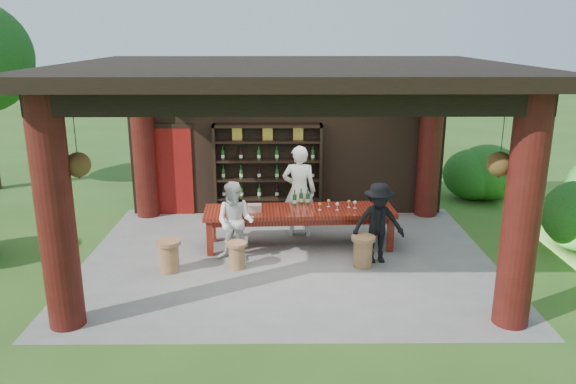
{
  "coord_description": "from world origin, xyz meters",
  "views": [
    {
      "loc": [
        -0.08,
        -9.58,
        4.0
      ],
      "look_at": [
        0.0,
        0.4,
        1.15
      ],
      "focal_mm": 35.0,
      "sensor_mm": 36.0,
      "label": 1
    }
  ],
  "objects_px": {
    "stool_near_right": "(363,251)",
    "stool_far_left": "(169,255)",
    "guest_woman": "(235,222)",
    "guest_man": "(378,223)",
    "host": "(299,191)",
    "napkin_basket": "(254,208)",
    "tasting_table": "(299,215)",
    "stool_near_left": "(237,255)",
    "wine_shelf": "(268,171)"
  },
  "relations": [
    {
      "from": "stool_near_right",
      "to": "guest_woman",
      "type": "relative_size",
      "value": 0.38
    },
    {
      "from": "tasting_table",
      "to": "stool_near_right",
      "type": "xyz_separation_m",
      "value": [
        1.09,
        -0.98,
        -0.34
      ]
    },
    {
      "from": "guest_woman",
      "to": "guest_man",
      "type": "distance_m",
      "value": 2.55
    },
    {
      "from": "wine_shelf",
      "to": "tasting_table",
      "type": "bearing_deg",
      "value": -70.68
    },
    {
      "from": "stool_near_right",
      "to": "tasting_table",
      "type": "bearing_deg",
      "value": 138.16
    },
    {
      "from": "stool_near_left",
      "to": "stool_far_left",
      "type": "relative_size",
      "value": 0.85
    },
    {
      "from": "guest_woman",
      "to": "guest_man",
      "type": "relative_size",
      "value": 1.0
    },
    {
      "from": "stool_near_right",
      "to": "guest_man",
      "type": "distance_m",
      "value": 0.56
    },
    {
      "from": "tasting_table",
      "to": "stool_near_left",
      "type": "xyz_separation_m",
      "value": [
        -1.12,
        -1.04,
        -0.38
      ]
    },
    {
      "from": "guest_woman",
      "to": "napkin_basket",
      "type": "distance_m",
      "value": 0.63
    },
    {
      "from": "wine_shelf",
      "to": "guest_woman",
      "type": "bearing_deg",
      "value": -101.65
    },
    {
      "from": "stool_near_left",
      "to": "wine_shelf",
      "type": "bearing_deg",
      "value": 80.72
    },
    {
      "from": "host",
      "to": "guest_man",
      "type": "xyz_separation_m",
      "value": [
        1.37,
        -1.42,
        -0.19
      ]
    },
    {
      "from": "host",
      "to": "guest_woman",
      "type": "relative_size",
      "value": 1.27
    },
    {
      "from": "stool_near_right",
      "to": "stool_far_left",
      "type": "distance_m",
      "value": 3.38
    },
    {
      "from": "wine_shelf",
      "to": "guest_woman",
      "type": "relative_size",
      "value": 1.62
    },
    {
      "from": "tasting_table",
      "to": "guest_woman",
      "type": "height_order",
      "value": "guest_woman"
    },
    {
      "from": "stool_near_right",
      "to": "guest_man",
      "type": "xyz_separation_m",
      "value": [
        0.28,
        0.21,
        0.44
      ]
    },
    {
      "from": "host",
      "to": "napkin_basket",
      "type": "bearing_deg",
      "value": 48.54
    },
    {
      "from": "wine_shelf",
      "to": "stool_near_right",
      "type": "height_order",
      "value": "wine_shelf"
    },
    {
      "from": "wine_shelf",
      "to": "stool_near_left",
      "type": "relative_size",
      "value": 4.97
    },
    {
      "from": "stool_far_left",
      "to": "guest_woman",
      "type": "height_order",
      "value": "guest_woman"
    },
    {
      "from": "guest_woman",
      "to": "guest_man",
      "type": "bearing_deg",
      "value": 11.05
    },
    {
      "from": "stool_near_right",
      "to": "stool_far_left",
      "type": "height_order",
      "value": "stool_far_left"
    },
    {
      "from": "stool_near_right",
      "to": "guest_woman",
      "type": "bearing_deg",
      "value": 172.31
    },
    {
      "from": "host",
      "to": "stool_far_left",
      "type": "bearing_deg",
      "value": 44.79
    },
    {
      "from": "guest_woman",
      "to": "wine_shelf",
      "type": "bearing_deg",
      "value": 91.65
    },
    {
      "from": "stool_near_left",
      "to": "guest_man",
      "type": "relative_size",
      "value": 0.33
    },
    {
      "from": "tasting_table",
      "to": "stool_near_left",
      "type": "relative_size",
      "value": 7.65
    },
    {
      "from": "guest_woman",
      "to": "stool_near_left",
      "type": "bearing_deg",
      "value": -69.31
    },
    {
      "from": "tasting_table",
      "to": "stool_near_left",
      "type": "height_order",
      "value": "tasting_table"
    },
    {
      "from": "stool_near_right",
      "to": "wine_shelf",
      "type": "bearing_deg",
      "value": 121.63
    },
    {
      "from": "stool_near_left",
      "to": "host",
      "type": "distance_m",
      "value": 2.14
    },
    {
      "from": "stool_near_right",
      "to": "napkin_basket",
      "type": "relative_size",
      "value": 2.15
    },
    {
      "from": "wine_shelf",
      "to": "host",
      "type": "distance_m",
      "value": 1.38
    },
    {
      "from": "guest_woman",
      "to": "napkin_basket",
      "type": "xyz_separation_m",
      "value": [
        0.32,
        0.54,
        0.09
      ]
    },
    {
      "from": "wine_shelf",
      "to": "stool_near_left",
      "type": "distance_m",
      "value": 3.04
    },
    {
      "from": "wine_shelf",
      "to": "guest_woman",
      "type": "distance_m",
      "value": 2.6
    },
    {
      "from": "wine_shelf",
      "to": "stool_near_right",
      "type": "bearing_deg",
      "value": -58.37
    },
    {
      "from": "napkin_basket",
      "to": "stool_far_left",
      "type": "bearing_deg",
      "value": -144.05
    },
    {
      "from": "guest_woman",
      "to": "host",
      "type": "bearing_deg",
      "value": 61.55
    },
    {
      "from": "stool_near_left",
      "to": "stool_far_left",
      "type": "height_order",
      "value": "stool_far_left"
    },
    {
      "from": "stool_near_right",
      "to": "host",
      "type": "height_order",
      "value": "host"
    },
    {
      "from": "tasting_table",
      "to": "host",
      "type": "xyz_separation_m",
      "value": [
        0.01,
        0.65,
        0.29
      ]
    },
    {
      "from": "tasting_table",
      "to": "stool_near_left",
      "type": "distance_m",
      "value": 1.58
    },
    {
      "from": "guest_woman",
      "to": "guest_man",
      "type": "height_order",
      "value": "guest_man"
    },
    {
      "from": "stool_far_left",
      "to": "host",
      "type": "distance_m",
      "value": 2.99
    },
    {
      "from": "tasting_table",
      "to": "napkin_basket",
      "type": "distance_m",
      "value": 0.88
    },
    {
      "from": "tasting_table",
      "to": "stool_far_left",
      "type": "bearing_deg",
      "value": -152.84
    },
    {
      "from": "tasting_table",
      "to": "guest_woman",
      "type": "distance_m",
      "value": 1.35
    }
  ]
}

